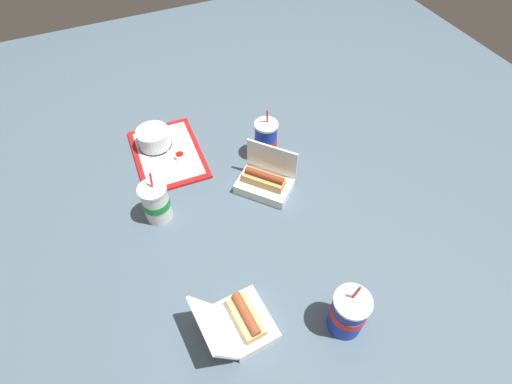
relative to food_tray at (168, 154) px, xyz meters
name	(u,v)px	position (x,y,z in m)	size (l,w,h in m)	color
ground_plane	(248,210)	(-0.39, -0.18, -0.01)	(3.20, 3.20, 0.00)	#4C6070
food_tray	(168,154)	(0.00, 0.00, 0.00)	(0.38, 0.27, 0.01)	red
cake_container	(154,139)	(0.06, 0.03, 0.04)	(0.14, 0.14, 0.08)	black
ketchup_cup	(180,156)	(-0.05, -0.04, 0.02)	(0.04, 0.04, 0.02)	white
napkin_stack	(182,156)	(-0.04, -0.05, 0.01)	(0.10, 0.10, 0.00)	white
plastic_fork	(153,170)	(-0.07, 0.08, 0.01)	(0.11, 0.01, 0.01)	white
clamshell_hotdog_corner	(242,321)	(-0.77, 0.00, 0.03)	(0.19, 0.21, 0.16)	white
clamshell_hotdog_back	(265,181)	(-0.32, -0.29, 0.03)	(0.24, 0.23, 0.16)	white
soda_cup_front	(156,202)	(-0.28, 0.11, 0.07)	(0.10, 0.10, 0.21)	white
soda_cup_center	(266,140)	(-0.16, -0.36, 0.08)	(0.09, 0.09, 0.22)	#1938B7
soda_cup_left	(348,313)	(-0.89, -0.28, 0.08)	(0.11, 0.11, 0.22)	#1938B7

